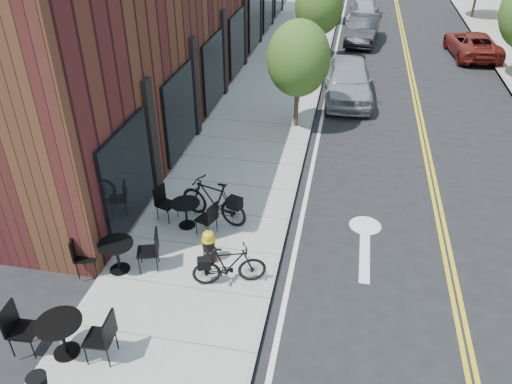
# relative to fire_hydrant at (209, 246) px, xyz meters

# --- Properties ---
(ground) EXTENTS (120.00, 120.00, 0.00)m
(ground) POSITION_rel_fire_hydrant_xyz_m (1.65, -1.01, -0.53)
(ground) COLOR black
(ground) RESTS_ON ground
(sidewalk_near) EXTENTS (4.00, 70.00, 0.12)m
(sidewalk_near) POSITION_rel_fire_hydrant_xyz_m (-0.35, 8.99, -0.47)
(sidewalk_near) COLOR #9E9B93
(sidewalk_near) RESTS_ON ground
(tree_near_a) EXTENTS (2.20, 2.20, 3.81)m
(tree_near_a) POSITION_rel_fire_hydrant_xyz_m (1.05, 7.99, 2.08)
(tree_near_a) COLOR #382B1E
(tree_near_a) RESTS_ON sidewalk_near
(tree_near_b) EXTENTS (2.30, 2.30, 3.98)m
(tree_near_b) POSITION_rel_fire_hydrant_xyz_m (1.05, 15.99, 2.19)
(tree_near_b) COLOR #382B1E
(tree_near_b) RESTS_ON sidewalk_near
(fire_hydrant) EXTENTS (0.47, 0.47, 0.86)m
(fire_hydrant) POSITION_rel_fire_hydrant_xyz_m (0.00, 0.00, 0.00)
(fire_hydrant) COLOR maroon
(fire_hydrant) RESTS_ON sidewalk_near
(bicycle_left) EXTENTS (2.07, 1.18, 1.20)m
(bicycle_left) POSITION_rel_fire_hydrant_xyz_m (-0.32, 1.63, 0.19)
(bicycle_left) COLOR black
(bicycle_left) RESTS_ON sidewalk_near
(bicycle_right) EXTENTS (1.72, 0.96, 0.99)m
(bicycle_right) POSITION_rel_fire_hydrant_xyz_m (0.66, -0.68, 0.09)
(bicycle_right) COLOR black
(bicycle_right) RESTS_ON sidewalk_near
(bistro_set_a) EXTENTS (2.00, 0.91, 1.07)m
(bistro_set_a) POSITION_rel_fire_hydrant_xyz_m (-1.95, -3.19, 0.13)
(bistro_set_a) COLOR black
(bistro_set_a) RESTS_ON sidewalk_near
(bistro_set_b) EXTENTS (1.90, 1.01, 1.00)m
(bistro_set_b) POSITION_rel_fire_hydrant_xyz_m (-1.95, -0.75, 0.10)
(bistro_set_b) COLOR black
(bistro_set_b) RESTS_ON sidewalk_near
(bistro_set_c) EXTENTS (1.76, 1.00, 0.93)m
(bistro_set_c) POSITION_rel_fire_hydrant_xyz_m (-0.95, 1.22, 0.06)
(bistro_set_c) COLOR black
(bistro_set_c) RESTS_ON sidewalk_near
(parked_car_a) EXTENTS (2.21, 4.86, 1.62)m
(parked_car_a) POSITION_rel_fire_hydrant_xyz_m (2.79, 11.31, 0.28)
(parked_car_a) COLOR #93959B
(parked_car_a) RESTS_ON ground
(parked_car_b) EXTENTS (1.90, 4.54, 1.46)m
(parked_car_b) POSITION_rel_fire_hydrant_xyz_m (3.25, 19.98, 0.20)
(parked_car_b) COLOR black
(parked_car_b) RESTS_ON ground
(parked_car_c) EXTENTS (2.20, 4.54, 1.28)m
(parked_car_c) POSITION_rel_fire_hydrant_xyz_m (3.25, 25.24, 0.11)
(parked_car_c) COLOR #AFAEB3
(parked_car_c) RESTS_ON ground
(parked_car_far) EXTENTS (2.54, 4.75, 1.27)m
(parked_car_far) POSITION_rel_fire_hydrant_xyz_m (8.82, 18.43, 0.11)
(parked_car_far) COLOR maroon
(parked_car_far) RESTS_ON ground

